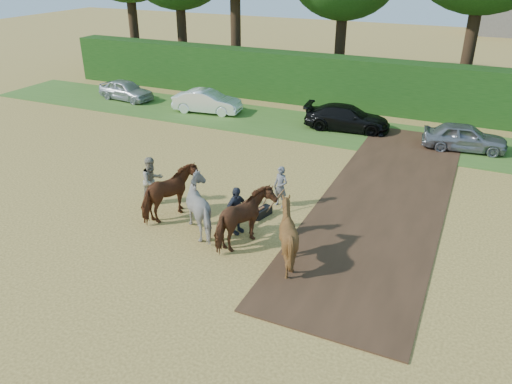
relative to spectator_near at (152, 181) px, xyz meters
The scene contains 8 objects.
ground 7.00m from the spectator_near, 24.11° to the right, with size 120.00×120.00×0.00m, color gold.
earth_strip 8.92m from the spectator_near, 27.99° to the left, with size 4.50×17.00×0.05m, color #472D1C.
grass_verge 12.87m from the spectator_near, 60.42° to the left, with size 50.00×5.00×0.03m, color #38601E.
hedgerow 16.91m from the spectator_near, 67.98° to the left, with size 46.00×1.60×3.00m, color #14380F.
spectator_near is the anchor object (origin of this frame).
spectator_far 3.82m from the spectator_near, ahead, with size 0.98×0.41×1.67m, color #292C36.
plough_team 3.76m from the spectator_near, 15.56° to the right, with size 6.49×4.63×1.88m.
parked_cars 12.79m from the spectator_near, 60.55° to the left, with size 35.95×3.28×1.33m.
Camera 1 is at (4.16, -10.80, 8.59)m, focal length 35.00 mm.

